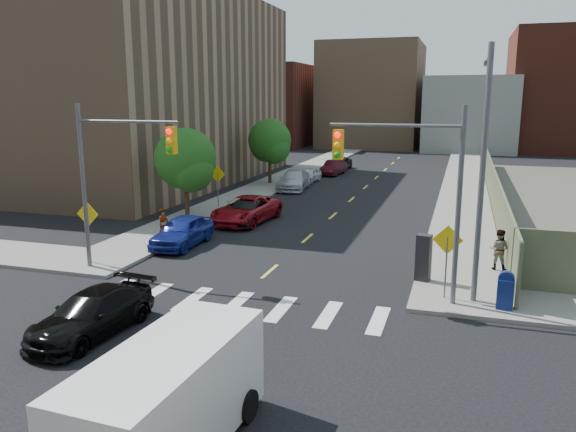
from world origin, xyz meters
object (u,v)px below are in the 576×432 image
Objects in this scene: parked_car_black at (246,213)px; pedestrian_east at (499,250)px; parked_car_blue at (182,231)px; parked_car_maroon at (333,168)px; black_sedan at (92,314)px; parked_car_grey at (339,163)px; cargo_van at (173,395)px; parked_car_silver at (294,180)px; mailbox at (505,290)px; parked_car_red at (246,210)px; payphone at (423,258)px; pedestrian_west at (164,226)px; parked_car_white at (309,175)px.

parked_car_black is 14.54m from pedestrian_east.
parked_car_maroon is (1.30, 27.86, -0.07)m from parked_car_blue.
parked_car_grey is at bearing 97.36° from black_sedan.
parked_car_blue is 16.74m from cargo_van.
black_sedan is 16.14m from pedestrian_east.
black_sedan is (2.13, -28.76, -0.08)m from parked_car_silver.
parked_car_black is 0.77× the size of parked_car_silver.
black_sedan is at bearing 55.72° from pedestrian_east.
parked_car_blue is 2.57× the size of pedestrian_east.
parked_car_grey is 3.45× the size of mailbox.
cargo_van reaches higher than parked_car_black.
mailbox is (12.34, 5.73, 0.12)m from black_sedan.
parked_car_red reaches higher than parked_car_grey.
cargo_van is at bearing -34.94° from black_sedan.
payphone reaches higher than pedestrian_west.
parked_car_silver is at bearing 125.87° from mailbox.
parked_car_black is 2.30× the size of pedestrian_west.
parked_car_grey is at bearing 90.31° from parked_car_white.
mailbox reaches higher than black_sedan.
pedestrian_west reaches higher than parked_car_red.
black_sedan is (2.09, -33.12, 0.06)m from parked_car_white.
parked_car_maroon is at bearing 120.15° from payphone.
parked_car_grey is 2.66× the size of pedestrian_east.
parked_car_maroon is at bearing -48.73° from pedestrian_east.
parked_car_blue is at bearing 108.21° from black_sedan.
parked_car_white is (-0.77, 16.79, -0.16)m from parked_car_red.
parked_car_silver is at bearing 7.37° from pedestrian_west.
parked_car_blue is 0.94m from pedestrian_west.
payphone is at bearing -32.50° from parked_car_red.
parked_car_maroon is at bearing 116.14° from mailbox.
pedestrian_west reaches higher than parked_car_silver.
parked_car_black is at bearing 110.36° from cargo_van.
pedestrian_east reaches higher than parked_car_grey.
payphone is at bearing -61.14° from parked_car_white.
payphone reaches higher than parked_car_maroon.
parked_car_black is 26.51m from parked_car_grey.
payphone is at bearing -88.31° from pedestrian_west.
pedestrian_east reaches higher than parked_car_white.
black_sedan is 13.60m from mailbox.
parked_car_silver is at bearing -86.25° from parked_car_white.
parked_car_blue is at bearing -107.54° from parked_car_black.
parked_car_blue is 15.42m from mailbox.
cargo_van is at bearing -120.79° from mailbox.
parked_car_white is 0.77× the size of black_sedan.
parked_car_grey is 47.37m from cargo_van.
parked_car_blue is at bearing 15.66° from pedestrian_east.
pedestrian_east is (13.80, -31.98, 0.38)m from parked_car_grey.
mailbox reaches higher than parked_car_grey.
parked_car_blue reaches higher than parked_car_grey.
parked_car_maroon is 4.16m from parked_car_grey.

